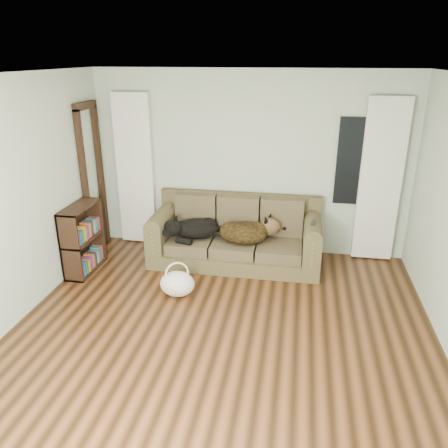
% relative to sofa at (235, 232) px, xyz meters
% --- Properties ---
extents(floor, '(5.00, 5.00, 0.00)m').
position_rel_sofa_xyz_m(floor, '(0.11, -1.97, -0.45)').
color(floor, black).
rests_on(floor, ground).
extents(ceiling, '(5.00, 5.00, 0.00)m').
position_rel_sofa_xyz_m(ceiling, '(0.11, -1.97, 2.15)').
color(ceiling, white).
rests_on(ceiling, ground).
extents(wall_back, '(4.50, 0.04, 2.60)m').
position_rel_sofa_xyz_m(wall_back, '(0.11, 0.53, 0.85)').
color(wall_back, '#B6BEB2').
rests_on(wall_back, ground).
extents(curtain_left, '(0.55, 0.08, 2.25)m').
position_rel_sofa_xyz_m(curtain_left, '(-1.59, 0.45, 0.70)').
color(curtain_left, white).
rests_on(curtain_left, ground).
extents(curtain_right, '(0.55, 0.08, 2.25)m').
position_rel_sofa_xyz_m(curtain_right, '(1.91, 0.45, 0.70)').
color(curtain_right, white).
rests_on(curtain_right, ground).
extents(window_pane, '(0.50, 0.03, 1.20)m').
position_rel_sofa_xyz_m(window_pane, '(1.56, 0.50, 0.95)').
color(window_pane, black).
rests_on(window_pane, wall_back).
extents(door_casing, '(0.07, 0.60, 2.10)m').
position_rel_sofa_xyz_m(door_casing, '(-2.09, 0.07, 0.60)').
color(door_casing, black).
rests_on(door_casing, ground).
extents(sofa, '(2.34, 1.01, 0.96)m').
position_rel_sofa_xyz_m(sofa, '(0.00, 0.00, 0.00)').
color(sofa, '#4C402A').
rests_on(sofa, floor).
extents(dog_black_lab, '(0.72, 0.57, 0.27)m').
position_rel_sofa_xyz_m(dog_black_lab, '(-0.58, -0.05, 0.03)').
color(dog_black_lab, black).
rests_on(dog_black_lab, sofa).
extents(dog_shepherd, '(0.71, 0.51, 0.31)m').
position_rel_sofa_xyz_m(dog_shepherd, '(0.16, -0.07, 0.04)').
color(dog_shepherd, black).
rests_on(dog_shepherd, sofa).
extents(tv_remote, '(0.07, 0.16, 0.02)m').
position_rel_sofa_xyz_m(tv_remote, '(1.05, -0.17, 0.28)').
color(tv_remote, black).
rests_on(tv_remote, sofa).
extents(tote_bag, '(0.48, 0.40, 0.31)m').
position_rel_sofa_xyz_m(tote_bag, '(-0.55, -1.05, -0.29)').
color(tote_bag, silver).
rests_on(tote_bag, floor).
extents(bookshelf, '(0.35, 0.76, 0.92)m').
position_rel_sofa_xyz_m(bookshelf, '(-1.98, -0.60, 0.05)').
color(bookshelf, black).
rests_on(bookshelf, floor).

